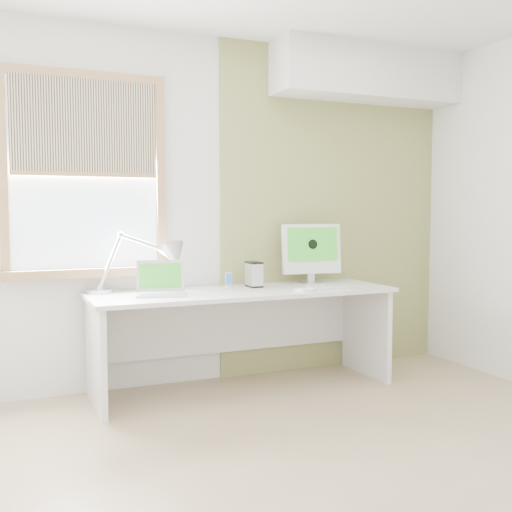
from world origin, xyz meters
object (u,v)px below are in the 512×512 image
desk (240,315)px  external_drive (254,274)px  laptop (161,286)px  imac (311,250)px  desk_lamp (160,260)px

desk → external_drive: bearing=26.2°
laptop → imac: bearing=7.0°
laptop → imac: imac is taller
desk_lamp → external_drive: 0.72m
desk → laptop: 0.66m
desk → external_drive: size_ratio=11.59×
desk → external_drive: (0.14, 0.07, 0.29)m
desk_lamp → imac: bearing=-0.7°
external_drive → imac: imac is taller
desk → imac: (0.64, 0.10, 0.46)m
laptop → external_drive: bearing=9.4°
desk_lamp → imac: size_ratio=1.54×
laptop → external_drive: 0.76m
desk → imac: 0.79m
desk → laptop: size_ratio=5.82×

